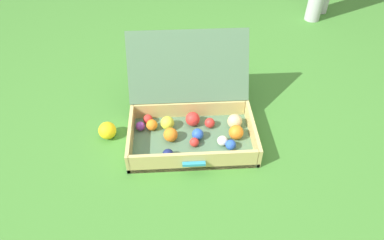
# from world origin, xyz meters

# --- Properties ---
(ground_plane) EXTENTS (16.00, 16.00, 0.00)m
(ground_plane) POSITION_xyz_m (0.00, 0.00, 0.00)
(ground_plane) COLOR #3D7A2D
(open_suitcase) EXTENTS (0.65, 0.60, 0.46)m
(open_suitcase) POSITION_xyz_m (0.01, 0.16, 0.10)
(open_suitcase) COLOR #4C7051
(open_suitcase) RESTS_ON ground
(stray_ball_on_grass) EXTENTS (0.09, 0.09, 0.09)m
(stray_ball_on_grass) POSITION_xyz_m (-0.44, 0.15, 0.05)
(stray_ball_on_grass) COLOR yellow
(stray_ball_on_grass) RESTS_ON ground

